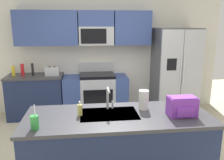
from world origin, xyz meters
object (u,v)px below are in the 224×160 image
(drink_cup_green, at_px, (35,122))
(backpack, at_px, (182,106))
(range_oven, at_px, (96,94))
(bottle_yellow, at_px, (13,71))
(refrigerator, at_px, (175,71))
(pepper_mill, at_px, (33,69))
(soap_dispenser, at_px, (80,110))
(toaster, at_px, (52,71))
(paper_towel_roll, at_px, (144,100))
(sink_faucet, at_px, (108,97))
(bottle_red, at_px, (22,70))

(drink_cup_green, height_order, backpack, drink_cup_green)
(range_oven, relative_size, bottle_yellow, 6.58)
(range_oven, height_order, drink_cup_green, drink_cup_green)
(refrigerator, relative_size, pepper_mill, 7.36)
(refrigerator, height_order, backpack, refrigerator)
(bottle_yellow, xyz_separation_m, soap_dispenser, (1.38, -2.27, -0.04))
(refrigerator, relative_size, bottle_yellow, 8.95)
(toaster, height_order, drink_cup_green, drink_cup_green)
(toaster, xyz_separation_m, paper_towel_roll, (1.39, -2.10, 0.03))
(toaster, height_order, pepper_mill, pepper_mill)
(bottle_yellow, xyz_separation_m, drink_cup_green, (0.93, -2.58, -0.03))
(backpack, bearing_deg, drink_cup_green, -174.06)
(sink_faucet, distance_m, soap_dispenser, 0.39)
(bottle_red, bearing_deg, soap_dispenser, -62.09)
(refrigerator, xyz_separation_m, pepper_mill, (-3.01, 0.07, 0.10))
(range_oven, distance_m, soap_dispenser, 2.35)
(drink_cup_green, distance_m, paper_towel_roll, 1.31)
(paper_towel_roll, relative_size, backpack, 0.75)
(toaster, height_order, sink_faucet, sink_faucet)
(refrigerator, relative_size, paper_towel_roll, 7.71)
(pepper_mill, relative_size, drink_cup_green, 0.96)
(drink_cup_green, bearing_deg, backpack, 5.94)
(sink_faucet, height_order, soap_dispenser, sink_faucet)
(refrigerator, height_order, sink_faucet, refrigerator)
(backpack, bearing_deg, soap_dispenser, 173.13)
(sink_faucet, bearing_deg, toaster, 114.58)
(pepper_mill, relative_size, sink_faucet, 0.89)
(sink_faucet, relative_size, paper_towel_roll, 1.17)
(pepper_mill, distance_m, drink_cup_green, 2.64)
(refrigerator, height_order, drink_cup_green, refrigerator)
(paper_towel_roll, bearing_deg, sink_faucet, 176.09)
(range_oven, bearing_deg, drink_cup_green, -105.86)
(bottle_yellow, distance_m, paper_towel_roll, 3.05)
(refrigerator, xyz_separation_m, drink_cup_green, (-2.46, -2.51, 0.05))
(pepper_mill, bearing_deg, bottle_yellow, -179.32)
(toaster, height_order, bottle_yellow, bottle_yellow)
(toaster, distance_m, drink_cup_green, 2.54)
(bottle_red, bearing_deg, refrigerator, -1.20)
(sink_faucet, bearing_deg, paper_towel_roll, -3.91)
(refrigerator, distance_m, pepper_mill, 3.02)
(pepper_mill, relative_size, soap_dispenser, 1.48)
(soap_dispenser, xyz_separation_m, backpack, (1.18, -0.14, 0.05))
(bottle_yellow, height_order, paper_towel_roll, paper_towel_roll)
(toaster, xyz_separation_m, pepper_mill, (-0.40, 0.05, 0.04))
(toaster, bearing_deg, paper_towel_roll, -56.60)
(range_oven, xyz_separation_m, drink_cup_green, (-0.73, -2.58, 0.53))
(drink_cup_green, relative_size, backpack, 0.82)
(refrigerator, distance_m, backpack, 2.49)
(paper_towel_roll, bearing_deg, drink_cup_green, -160.88)
(bottle_red, bearing_deg, bottle_yellow, -179.30)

